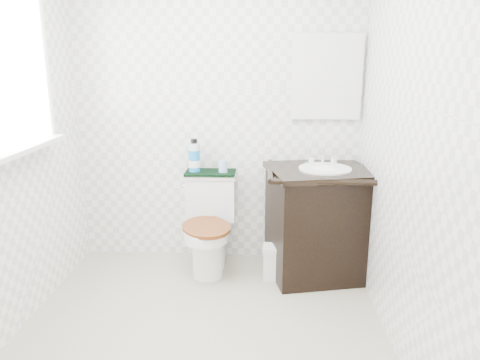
# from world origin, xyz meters

# --- Properties ---
(floor) EXTENTS (2.40, 2.40, 0.00)m
(floor) POSITION_xyz_m (0.00, 0.00, 0.00)
(floor) COLOR #B7B293
(floor) RESTS_ON ground
(wall_back) EXTENTS (2.40, 0.00, 2.40)m
(wall_back) POSITION_xyz_m (0.00, 1.20, 1.20)
(wall_back) COLOR white
(wall_back) RESTS_ON ground
(wall_front) EXTENTS (2.40, 0.00, 2.40)m
(wall_front) POSITION_xyz_m (0.00, -1.20, 1.20)
(wall_front) COLOR white
(wall_front) RESTS_ON ground
(wall_right) EXTENTS (0.00, 2.40, 2.40)m
(wall_right) POSITION_xyz_m (1.10, 0.00, 1.20)
(wall_right) COLOR white
(wall_right) RESTS_ON ground
(window) EXTENTS (0.02, 0.70, 0.90)m
(window) POSITION_xyz_m (-1.07, 0.25, 1.55)
(window) COLOR white
(window) RESTS_ON wall_left
(mirror) EXTENTS (0.50, 0.02, 0.60)m
(mirror) POSITION_xyz_m (0.82, 1.18, 1.45)
(mirror) COLOR silver
(mirror) RESTS_ON wall_back
(toilet) EXTENTS (0.44, 0.65, 0.72)m
(toilet) POSITION_xyz_m (-0.05, 0.97, 0.32)
(toilet) COLOR white
(toilet) RESTS_ON floor
(vanity) EXTENTS (0.83, 0.75, 0.92)m
(vanity) POSITION_xyz_m (0.77, 0.90, 0.43)
(vanity) COLOR black
(vanity) RESTS_ON floor
(trash_bin) EXTENTS (0.19, 0.15, 0.26)m
(trash_bin) POSITION_xyz_m (0.45, 0.80, 0.13)
(trash_bin) COLOR white
(trash_bin) RESTS_ON floor
(towel) EXTENTS (0.38, 0.22, 0.02)m
(towel) POSITION_xyz_m (-0.05, 1.09, 0.73)
(towel) COLOR black
(towel) RESTS_ON toilet
(mouthwash_bottle) EXTENTS (0.09, 0.09, 0.25)m
(mouthwash_bottle) POSITION_xyz_m (-0.17, 1.09, 0.86)
(mouthwash_bottle) COLOR #177BC3
(mouthwash_bottle) RESTS_ON towel
(cup) EXTENTS (0.07, 0.07, 0.09)m
(cup) POSITION_xyz_m (0.05, 1.08, 0.79)
(cup) COLOR #95BDF4
(cup) RESTS_ON towel
(soap_bar) EXTENTS (0.07, 0.05, 0.02)m
(soap_bar) POSITION_xyz_m (0.70, 1.04, 0.83)
(soap_bar) COLOR #186C74
(soap_bar) RESTS_ON vanity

